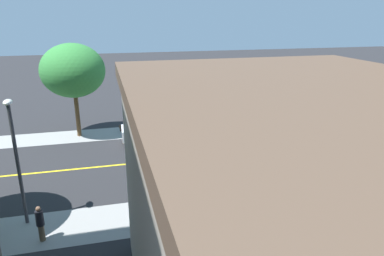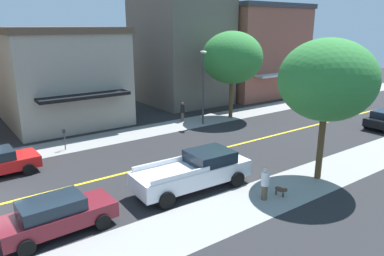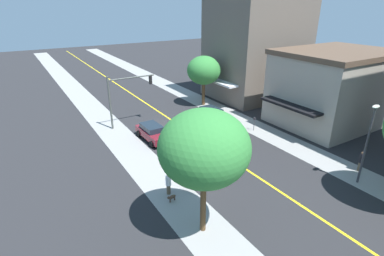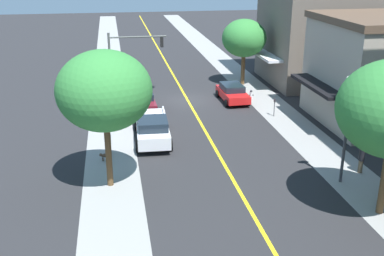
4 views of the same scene
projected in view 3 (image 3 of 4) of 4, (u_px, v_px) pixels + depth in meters
The scene contains 18 objects.
ground_plane at pixel (179, 125), 32.56m from camera, with size 140.00×140.00×0.00m, color #262628.
sidewalk_left at pixel (228, 114), 35.75m from camera, with size 3.14×126.00×0.01m, color gray.
sidewalk_right at pixel (120, 138), 29.36m from camera, with size 3.14×126.00×0.01m, color gray.
road_centerline_stripe at pixel (179, 125), 32.56m from camera, with size 0.20×126.00×0.00m, color yellow.
tan_rowhouse at pixel (257, 45), 40.37m from camera, with size 13.18×9.83×14.01m.
pale_office_building at pixel (333, 87), 32.00m from camera, with size 13.12×9.04×7.81m.
street_tree_right_corner at pixel (204, 148), 15.54m from camera, with size 4.88×4.88×7.38m.
street_tree_left_far at pixel (204, 70), 37.31m from camera, with size 4.17×4.17×6.25m.
fire_hydrant at pixel (222, 114), 34.67m from camera, with size 0.44×0.24×0.80m.
parking_meter at pixel (254, 122), 30.84m from camera, with size 0.12×0.18×1.41m.
traffic_light_mast at pixel (125, 92), 30.96m from camera, with size 5.08×0.32×5.56m.
street_lamp at pixel (369, 136), 20.74m from camera, with size 0.70×0.36×6.00m.
red_sedan_left_curb at pixel (212, 114), 33.39m from camera, with size 2.21×4.50×1.45m.
maroon_sedan_right_curb at pixel (153, 132), 28.78m from camera, with size 2.05×4.44×1.48m.
white_pickup_truck at pixel (190, 160), 23.41m from camera, with size 2.52×6.13×1.82m.
pedestrian_black_shirt at pixel (361, 161), 23.36m from camera, with size 0.34×0.34×1.67m.
pedestrian_white_shirt at pixel (168, 184), 20.54m from camera, with size 0.38×0.38×1.59m.
small_dog at pixel (172, 197), 19.92m from camera, with size 0.68×0.33×0.50m.
Camera 3 is at (14.53, 26.47, 12.27)m, focal length 28.12 mm.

